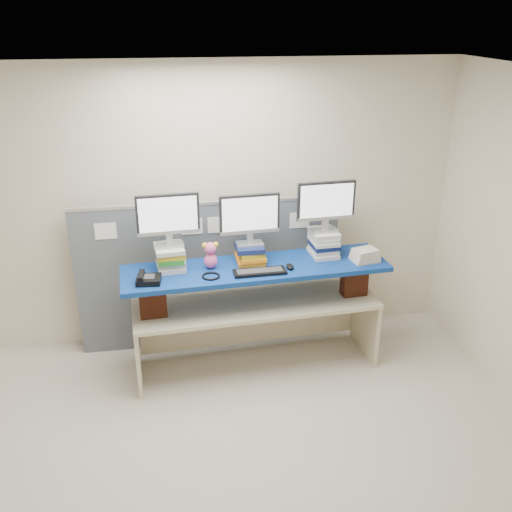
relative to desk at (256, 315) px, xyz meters
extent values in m
cube|color=beige|center=(-0.39, -1.28, 0.85)|extent=(5.00, 4.00, 2.80)
cube|color=beige|center=(-0.39, -1.28, -0.55)|extent=(5.00, 4.00, 0.01)
cube|color=white|center=(-0.39, -1.28, 2.25)|extent=(5.00, 4.00, 0.01)
cube|color=#4F555D|center=(-1.26, 0.50, 0.20)|extent=(0.85, 0.05, 1.50)
cube|color=#4F555D|center=(-0.39, 0.50, 0.20)|extent=(0.85, 0.05, 1.50)
cube|color=#4F555D|center=(0.48, 0.50, 0.20)|extent=(0.85, 0.05, 1.50)
cube|color=silver|center=(-0.39, 0.50, 0.96)|extent=(2.60, 0.06, 0.03)
cube|color=white|center=(-1.34, 0.47, 0.75)|extent=(0.20, 0.00, 0.16)
cube|color=white|center=(-0.54, 0.47, 0.75)|extent=(0.20, 0.00, 0.16)
cube|color=white|center=(-0.29, 0.47, 0.75)|extent=(0.20, 0.00, 0.16)
cube|color=white|center=(0.51, 0.47, 0.75)|extent=(0.20, 0.00, 0.16)
cube|color=beige|center=(0.00, 0.00, 0.12)|extent=(2.30, 0.80, 0.04)
cube|color=beige|center=(-1.11, -0.07, -0.22)|extent=(0.07, 0.62, 0.65)
cube|color=beige|center=(1.11, 0.07, -0.22)|extent=(0.07, 0.62, 0.65)
cube|color=maroon|center=(-0.94, -0.11, 0.30)|extent=(0.24, 0.14, 0.32)
cube|color=maroon|center=(0.94, 0.01, 0.30)|extent=(0.24, 0.14, 0.32)
cube|color=navy|center=(0.00, 0.00, 0.48)|extent=(2.44, 0.75, 0.04)
cube|color=beige|center=(-0.76, 0.08, 0.53)|extent=(0.27, 0.31, 0.04)
cube|color=beige|center=(-0.76, 0.08, 0.57)|extent=(0.26, 0.28, 0.04)
cube|color=#228122|center=(-0.76, 0.07, 0.62)|extent=(0.24, 0.29, 0.05)
cube|color=gold|center=(-0.76, 0.07, 0.66)|extent=(0.27, 0.31, 0.05)
cube|color=beige|center=(-0.77, 0.07, 0.70)|extent=(0.28, 0.32, 0.04)
cube|color=orange|center=(-0.04, 0.13, 0.52)|extent=(0.25, 0.30, 0.04)
cube|color=orange|center=(-0.03, 0.11, 0.56)|extent=(0.25, 0.28, 0.03)
cube|color=gold|center=(-0.03, 0.13, 0.60)|extent=(0.24, 0.31, 0.05)
cube|color=#121D50|center=(-0.04, 0.11, 0.65)|extent=(0.25, 0.27, 0.05)
cube|color=beige|center=(0.67, 0.15, 0.52)|extent=(0.25, 0.31, 0.04)
cube|color=beige|center=(0.67, 0.16, 0.57)|extent=(0.24, 0.28, 0.04)
cube|color=#121D50|center=(0.67, 0.15, 0.61)|extent=(0.26, 0.29, 0.05)
cube|color=beige|center=(0.67, 0.15, 0.65)|extent=(0.25, 0.30, 0.03)
cube|color=beige|center=(0.67, 0.16, 0.68)|extent=(0.24, 0.31, 0.04)
cube|color=beige|center=(0.67, 0.17, 0.72)|extent=(0.25, 0.30, 0.04)
cube|color=#A4A5A9|center=(-0.76, 0.07, 0.73)|extent=(0.25, 0.17, 0.02)
cube|color=#A4A5A9|center=(-0.76, 0.07, 0.79)|extent=(0.06, 0.05, 0.10)
cube|color=black|center=(-0.76, 0.07, 1.02)|extent=(0.55, 0.07, 0.36)
cube|color=silver|center=(-0.76, 0.05, 1.02)|extent=(0.50, 0.03, 0.32)
cube|color=#A4A5A9|center=(-0.04, 0.12, 0.68)|extent=(0.25, 0.17, 0.02)
cube|color=#A4A5A9|center=(-0.04, 0.12, 0.74)|extent=(0.06, 0.05, 0.10)
cube|color=black|center=(-0.04, 0.12, 0.97)|extent=(0.55, 0.07, 0.36)
cube|color=silver|center=(-0.04, 0.10, 0.97)|extent=(0.50, 0.03, 0.32)
cube|color=#A4A5A9|center=(0.68, 0.16, 0.75)|extent=(0.25, 0.17, 0.02)
cube|color=#A4A5A9|center=(0.68, 0.16, 0.81)|extent=(0.06, 0.05, 0.10)
cube|color=black|center=(0.68, 0.16, 1.04)|extent=(0.55, 0.07, 0.36)
cube|color=silver|center=(0.68, 0.14, 1.04)|extent=(0.50, 0.03, 0.32)
cube|color=black|center=(0.01, -0.16, 0.52)|extent=(0.47, 0.17, 0.03)
cube|color=#313234|center=(0.01, -0.16, 0.53)|extent=(0.41, 0.11, 0.00)
ellipsoid|color=black|center=(0.29, -0.10, 0.52)|extent=(0.08, 0.13, 0.04)
cube|color=black|center=(-0.95, -0.18, 0.53)|extent=(0.22, 0.20, 0.05)
cube|color=#313234|center=(-0.95, -0.18, 0.56)|extent=(0.11, 0.11, 0.01)
cube|color=black|center=(-1.01, -0.18, 0.57)|extent=(0.06, 0.19, 0.04)
torus|color=black|center=(-0.42, -0.16, 0.51)|extent=(0.19, 0.19, 0.02)
ellipsoid|color=#EC5A97|center=(-0.41, 0.03, 0.57)|extent=(0.12, 0.11, 0.14)
sphere|color=#EC5A97|center=(-0.41, 0.03, 0.70)|extent=(0.11, 0.11, 0.11)
sphere|color=yellow|center=(-0.46, 0.03, 0.73)|extent=(0.05, 0.05, 0.05)
sphere|color=yellow|center=(-0.36, 0.03, 0.73)|extent=(0.05, 0.05, 0.05)
cube|color=beige|center=(1.01, -0.04, 0.52)|extent=(0.27, 0.24, 0.03)
cube|color=beige|center=(1.01, -0.04, 0.55)|extent=(0.26, 0.22, 0.03)
cube|color=beige|center=(1.01, -0.04, 0.58)|extent=(0.25, 0.21, 0.03)
cube|color=beige|center=(1.01, -0.04, 0.61)|extent=(0.24, 0.20, 0.03)
camera|label=1|loc=(-0.76, -4.63, 2.63)|focal=40.00mm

